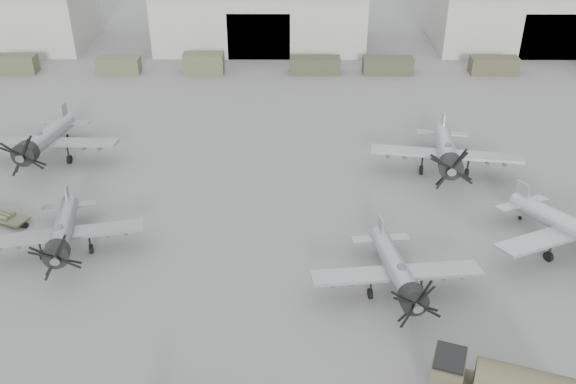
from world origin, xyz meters
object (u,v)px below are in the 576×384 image
Objects in this scene: aircraft_mid_1 at (62,233)px; aircraft_far_0 at (43,140)px; aircraft_mid_2 at (398,272)px; aircraft_far_1 at (447,152)px; fuel_tanker at (500,383)px; aircraft_mid_3 at (575,230)px.

aircraft_far_0 reaches higher than aircraft_mid_1.
aircraft_far_1 reaches higher than aircraft_mid_2.
fuel_tanker is (4.21, -9.09, -0.42)m from aircraft_mid_2.
aircraft_mid_2 is 0.86× the size of aircraft_far_1.
aircraft_mid_3 is at bearing -17.03° from aircraft_far_0.
aircraft_mid_3 reaches higher than aircraft_mid_2.
aircraft_mid_2 is 0.87× the size of aircraft_far_0.
aircraft_far_1 reaches higher than aircraft_far_0.
aircraft_mid_1 is at bearing 156.64° from aircraft_mid_3.
aircraft_mid_3 is (13.37, 4.74, 0.18)m from aircraft_mid_2.
aircraft_mid_2 is 17.90m from aircraft_far_1.
aircraft_mid_1 is at bearing 163.02° from aircraft_mid_2.
aircraft_far_1 is (-6.76, 11.88, 0.15)m from aircraft_mid_3.
aircraft_far_1 reaches higher than fuel_tanker.
aircraft_far_1 is 25.84m from fuel_tanker.
aircraft_mid_2 is 1.45× the size of fuel_tanker.
aircraft_mid_2 is at bearing -31.38° from aircraft_far_0.
fuel_tanker is (33.72, -27.89, -0.74)m from aircraft_far_0.
aircraft_far_0 reaches higher than aircraft_mid_2.
aircraft_mid_1 is at bearing -149.51° from aircraft_far_1.
aircraft_far_0 reaches higher than aircraft_mid_3.
aircraft_mid_3 is 0.92× the size of aircraft_far_0.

